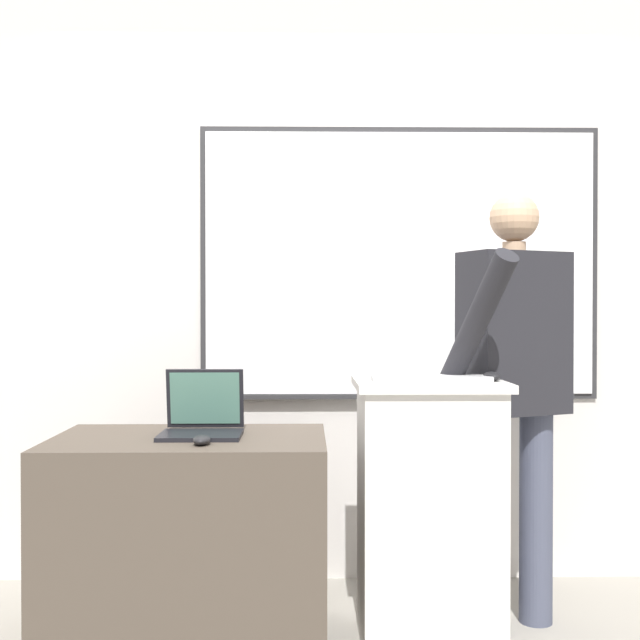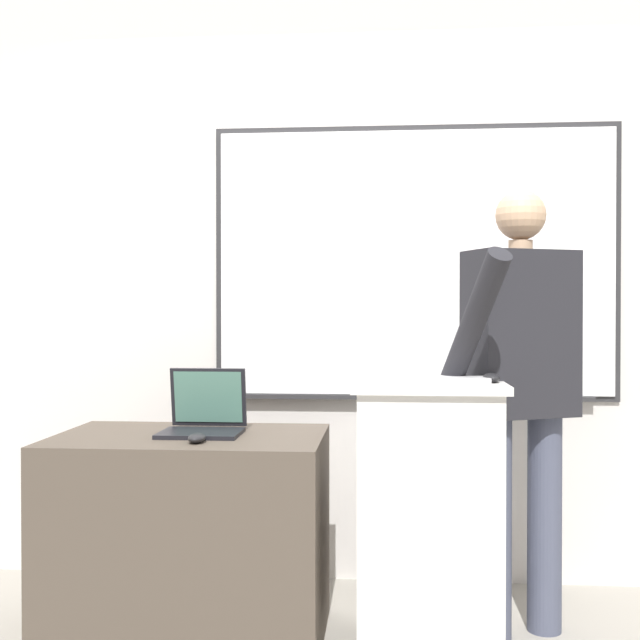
# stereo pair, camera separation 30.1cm
# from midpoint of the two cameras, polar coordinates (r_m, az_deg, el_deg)

# --- Properties ---
(back_wall) EXTENTS (6.40, 0.17, 2.83)m
(back_wall) POSITION_cam_midpoint_polar(r_m,az_deg,el_deg) (3.73, 4.15, 3.48)
(back_wall) COLOR silver
(back_wall) RESTS_ON ground_plane
(lectern_podium) EXTENTS (0.54, 0.47, 0.98)m
(lectern_podium) POSITION_cam_midpoint_polar(r_m,az_deg,el_deg) (3.05, 10.55, -13.43)
(lectern_podium) COLOR silver
(lectern_podium) RESTS_ON ground_plane
(side_desk) EXTENTS (1.00, 0.66, 0.77)m
(side_desk) POSITION_cam_midpoint_polar(r_m,az_deg,el_deg) (3.12, -6.42, -15.14)
(side_desk) COLOR #4C4238
(side_desk) RESTS_ON ground_plane
(person_presenter) EXTENTS (0.58, 0.66, 1.69)m
(person_presenter) POSITION_cam_midpoint_polar(r_m,az_deg,el_deg) (3.17, 16.75, -4.11)
(person_presenter) COLOR #474C60
(person_presenter) RESTS_ON ground_plane
(laptop) EXTENTS (0.30, 0.27, 0.24)m
(laptop) POSITION_cam_midpoint_polar(r_m,az_deg,el_deg) (3.07, -5.44, -6.81)
(laptop) COLOR black
(laptop) RESTS_ON side_desk
(wireless_keyboard) EXTENTS (0.43, 0.14, 0.02)m
(wireless_keyboard) POSITION_cam_midpoint_polar(r_m,az_deg,el_deg) (2.91, 10.67, -4.19)
(wireless_keyboard) COLOR silver
(wireless_keyboard) RESTS_ON lectern_podium
(computer_mouse_by_laptop) EXTENTS (0.06, 0.10, 0.03)m
(computer_mouse_by_laptop) POSITION_cam_midpoint_polar(r_m,az_deg,el_deg) (2.85, -5.75, -8.37)
(computer_mouse_by_laptop) COLOR black
(computer_mouse_by_laptop) RESTS_ON side_desk
(computer_mouse_by_keyboard) EXTENTS (0.06, 0.10, 0.03)m
(computer_mouse_by_keyboard) POSITION_cam_midpoint_polar(r_m,az_deg,el_deg) (2.95, 14.99, -4.00)
(computer_mouse_by_keyboard) COLOR black
(computer_mouse_by_keyboard) RESTS_ON lectern_podium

